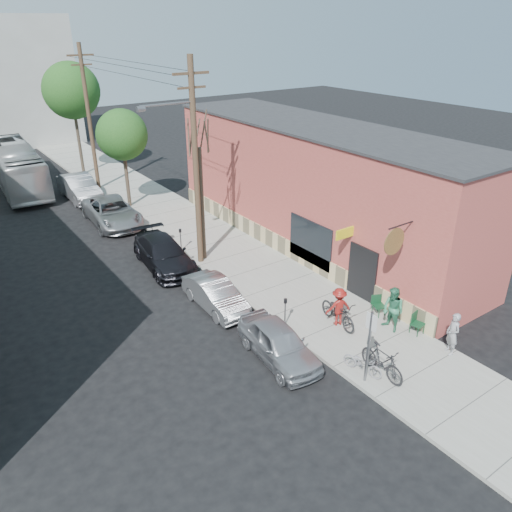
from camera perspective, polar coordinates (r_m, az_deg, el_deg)
ground at (r=20.27m, az=-3.28°, el=-9.20°), size 120.00×120.00×0.00m
sidewalk at (r=30.58m, az=-7.65°, el=3.26°), size 4.50×58.00×0.15m
cafe_building at (r=27.39m, az=6.94°, el=7.83°), size 6.60×20.20×6.61m
sign_post at (r=17.26m, az=12.82°, el=-9.38°), size 0.07×0.45×2.80m
parking_meter_near at (r=20.24m, az=3.37°, el=-5.92°), size 0.14×0.14×1.24m
parking_meter_far at (r=27.07m, az=-8.62°, el=2.27°), size 0.14×0.14×1.24m
utility_pole_near at (r=24.22m, az=-7.05°, el=10.67°), size 3.57×0.28×10.00m
utility_pole_far at (r=38.07m, az=-18.55°, el=14.87°), size 1.80×0.28×10.00m
tree_bare at (r=25.30m, az=-6.22°, el=5.79°), size 0.24×0.24×5.82m
tree_leafy_mid at (r=33.57m, az=-15.07°, el=13.20°), size 3.23×3.23×6.36m
tree_leafy_far at (r=42.27m, az=-20.36°, el=17.30°), size 4.26×4.26×8.59m
patio_chair_a at (r=21.73m, az=13.89°, el=-5.54°), size 0.66×0.66×0.88m
patio_chair_b at (r=20.93m, az=17.99°, el=-7.39°), size 0.59×0.59×0.88m
patron_grey at (r=20.02m, az=21.57°, el=-8.26°), size 0.62×0.73×1.69m
patron_green at (r=20.61m, az=15.39°, el=-5.93°), size 0.74×0.94×1.88m
cyclist at (r=20.58m, az=9.42°, el=-5.73°), size 1.21×0.93×1.64m
cyclist_bike at (r=20.71m, az=9.37°, el=-6.34°), size 1.02×2.22×1.13m
parked_bike_a at (r=18.25m, az=14.22°, el=-11.59°), size 0.66×2.01×1.19m
parked_bike_b at (r=18.35m, az=12.12°, el=-11.88°), size 0.89×1.62×0.81m
car_0 at (r=18.71m, az=2.59°, el=-9.89°), size 2.03×4.21×1.39m
car_1 at (r=21.87m, az=-4.66°, el=-4.43°), size 1.40×3.92×1.29m
car_2 at (r=25.77m, az=-10.52°, el=0.28°), size 2.56×5.25×1.47m
car_3 at (r=32.05m, az=-16.13°, el=4.85°), size 2.87×5.71×1.55m
car_4 at (r=37.32m, az=-19.52°, el=7.38°), size 1.80×5.14×1.69m
bus at (r=41.40m, az=-25.65°, el=9.14°), size 3.46×11.73×3.22m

